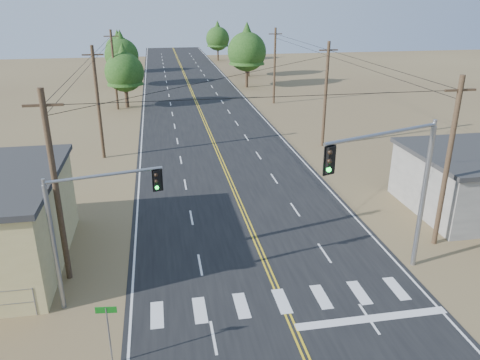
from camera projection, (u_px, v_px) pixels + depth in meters
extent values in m
cube|color=black|center=(220.00, 158.00, 42.88)|extent=(15.00, 200.00, 0.02)
cylinder|color=gray|center=(35.00, 301.00, 21.50)|extent=(0.06, 0.06, 1.50)
cylinder|color=#4C3826|center=(56.00, 190.00, 22.85)|extent=(0.30, 0.30, 10.00)
cube|color=#4C3826|center=(43.00, 105.00, 21.31)|extent=(1.80, 0.12, 0.12)
cylinder|color=#4C3826|center=(98.00, 104.00, 41.16)|extent=(0.30, 0.30, 10.00)
cube|color=#4C3826|center=(93.00, 55.00, 39.62)|extent=(1.80, 0.12, 0.12)
cylinder|color=#4C3826|center=(114.00, 71.00, 59.48)|extent=(0.30, 0.30, 10.00)
cube|color=#4C3826|center=(111.00, 36.00, 57.94)|extent=(1.80, 0.12, 0.12)
cylinder|color=#4C3826|center=(447.00, 165.00, 26.27)|extent=(0.30, 0.30, 10.00)
cube|color=#4C3826|center=(460.00, 90.00, 24.73)|extent=(1.80, 0.12, 0.12)
cylinder|color=#4C3826|center=(325.00, 95.00, 44.59)|extent=(0.30, 0.30, 10.00)
cube|color=#4C3826|center=(329.00, 50.00, 43.05)|extent=(1.80, 0.12, 0.12)
cylinder|color=#4C3826|center=(275.00, 66.00, 62.91)|extent=(0.30, 0.30, 10.00)
cube|color=#4C3826|center=(275.00, 34.00, 61.37)|extent=(1.80, 0.12, 0.12)
cylinder|color=gray|center=(55.00, 249.00, 21.17)|extent=(0.22, 0.22, 6.31)
cylinder|color=gray|center=(44.00, 185.00, 20.01)|extent=(0.16, 0.16, 0.54)
cylinder|color=gray|center=(105.00, 175.00, 20.87)|extent=(5.07, 1.20, 0.14)
cube|color=black|center=(157.00, 180.00, 21.89)|extent=(0.36, 0.33, 0.99)
sphere|color=black|center=(156.00, 175.00, 21.62)|extent=(0.18, 0.18, 0.18)
sphere|color=black|center=(157.00, 181.00, 21.74)|extent=(0.18, 0.18, 0.18)
sphere|color=#0CE533|center=(157.00, 188.00, 21.85)|extent=(0.18, 0.18, 0.18)
cylinder|color=gray|center=(423.00, 199.00, 24.43)|extent=(0.27, 0.27, 7.86)
cylinder|color=gray|center=(434.00, 126.00, 22.99)|extent=(0.20, 0.20, 0.67)
cylinder|color=gray|center=(384.00, 134.00, 21.38)|extent=(6.54, 2.43, 0.18)
cube|color=black|center=(329.00, 160.00, 20.23)|extent=(0.48, 0.45, 1.24)
sphere|color=black|center=(330.00, 152.00, 19.90)|extent=(0.22, 0.22, 0.22)
sphere|color=black|center=(330.00, 161.00, 20.05)|extent=(0.22, 0.22, 0.22)
sphere|color=#0CE533|center=(329.00, 170.00, 20.19)|extent=(0.22, 0.22, 0.22)
cylinder|color=gray|center=(109.00, 337.00, 18.37)|extent=(0.07, 0.07, 2.74)
cube|color=#0E6214|center=(106.00, 310.00, 17.91)|extent=(0.82, 0.12, 0.27)
cylinder|color=#3F2D1E|center=(127.00, 96.00, 61.81)|extent=(0.50, 0.50, 3.02)
cone|color=#1A4212|center=(124.00, 64.00, 60.27)|extent=(4.71, 4.71, 5.38)
sphere|color=#1A4212|center=(124.00, 72.00, 60.67)|extent=(5.04, 5.04, 5.04)
cylinder|color=#3F2D1E|center=(124.00, 76.00, 76.40)|extent=(0.39, 0.39, 3.22)
cone|color=#1A4212|center=(121.00, 48.00, 74.76)|extent=(5.01, 5.01, 5.73)
sphere|color=#1A4212|center=(122.00, 55.00, 75.19)|extent=(5.37, 5.37, 5.37)
cylinder|color=#3F2D1E|center=(120.00, 65.00, 89.85)|extent=(0.47, 0.47, 2.89)
cone|color=#1A4212|center=(118.00, 44.00, 88.37)|extent=(4.50, 4.50, 5.15)
sphere|color=#1A4212|center=(119.00, 49.00, 88.76)|extent=(4.82, 4.82, 4.82)
cylinder|color=#3F2D1E|center=(247.00, 76.00, 75.46)|extent=(0.47, 0.47, 3.68)
cone|color=#1A4212|center=(247.00, 43.00, 73.59)|extent=(5.72, 5.72, 6.54)
sphere|color=#1A4212|center=(247.00, 52.00, 74.07)|extent=(6.13, 6.13, 6.13)
cylinder|color=#3F2D1E|center=(248.00, 67.00, 85.96)|extent=(0.43, 0.43, 3.20)
cone|color=#1A4212|center=(249.00, 42.00, 84.33)|extent=(4.97, 4.97, 5.68)
sphere|color=#1A4212|center=(249.00, 49.00, 84.76)|extent=(5.33, 5.33, 5.33)
cylinder|color=#3F2D1E|center=(218.00, 53.00, 106.96)|extent=(0.40, 0.40, 3.17)
cone|color=#1A4212|center=(218.00, 33.00, 105.34)|extent=(4.93, 4.93, 5.64)
sphere|color=#1A4212|center=(218.00, 39.00, 105.76)|extent=(5.29, 5.29, 5.29)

